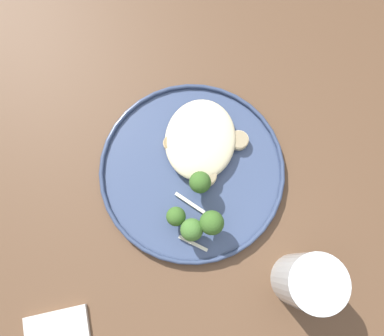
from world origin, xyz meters
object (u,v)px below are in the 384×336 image
(seared_scallop_on_noodles, at_px, (239,140))
(water_glass, at_px, (305,281))
(seared_scallop_right_edge, at_px, (190,153))
(broccoli_floret_tall_stalk, at_px, (200,183))
(dinner_plate, at_px, (192,170))
(broccoli_floret_near_rim, at_px, (212,223))
(broccoli_floret_front_edge, at_px, (192,230))
(broccoli_floret_right_tilted, at_px, (176,217))
(seared_scallop_rear_pale, at_px, (201,139))
(seared_scallop_left_edge, at_px, (171,144))
(seared_scallop_center_golden, at_px, (207,177))

(seared_scallop_on_noodles, bearing_deg, water_glass, 28.81)
(seared_scallop_right_edge, distance_m, broccoli_floret_tall_stalk, 0.06)
(dinner_plate, bearing_deg, broccoli_floret_near_rim, 25.48)
(broccoli_floret_near_rim, bearing_deg, water_glass, 65.99)
(broccoli_floret_near_rim, xyz_separation_m, broccoli_floret_front_edge, (0.01, -0.03, -0.01))
(broccoli_floret_right_tilted, relative_size, broccoli_floret_tall_stalk, 0.88)
(dinner_plate, relative_size, water_glass, 2.78)
(broccoli_floret_front_edge, height_order, water_glass, water_glass)
(seared_scallop_right_edge, distance_m, broccoli_floret_right_tilted, 0.11)
(seared_scallop_rear_pale, distance_m, broccoli_floret_near_rim, 0.14)
(seared_scallop_on_noodles, xyz_separation_m, broccoli_floret_front_edge, (0.15, -0.05, 0.02))
(seared_scallop_rear_pale, distance_m, seared_scallop_left_edge, 0.05)
(broccoli_floret_front_edge, bearing_deg, dinner_plate, -172.45)
(broccoli_floret_near_rim, distance_m, broccoli_floret_front_edge, 0.03)
(seared_scallop_right_edge, bearing_deg, seared_scallop_rear_pale, 149.11)
(broccoli_floret_right_tilted, distance_m, broccoli_floret_front_edge, 0.03)
(seared_scallop_rear_pale, height_order, water_glass, water_glass)
(seared_scallop_rear_pale, bearing_deg, dinner_plate, -9.41)
(seared_scallop_right_edge, relative_size, seared_scallop_rear_pale, 1.00)
(seared_scallop_center_golden, relative_size, broccoli_floret_right_tilted, 0.64)
(broccoli_floret_tall_stalk, height_order, broccoli_floret_near_rim, broccoli_floret_near_rim)
(seared_scallop_right_edge, xyz_separation_m, broccoli_floret_right_tilted, (0.10, -0.01, 0.02))
(seared_scallop_on_noodles, distance_m, water_glass, 0.23)
(seared_scallop_rear_pale, height_order, seared_scallop_left_edge, same)
(seared_scallop_left_edge, relative_size, broccoli_floret_tall_stalk, 0.46)
(seared_scallop_center_golden, relative_size, broccoli_floret_front_edge, 0.57)
(seared_scallop_right_edge, relative_size, broccoli_floret_near_rim, 0.59)
(dinner_plate, xyz_separation_m, broccoli_floret_near_rim, (0.08, 0.04, 0.04))
(broccoli_floret_near_rim, bearing_deg, dinner_plate, -154.52)
(seared_scallop_on_noodles, height_order, broccoli_floret_near_rim, broccoli_floret_near_rim)
(broccoli_floret_tall_stalk, bearing_deg, dinner_plate, -149.51)
(seared_scallop_left_edge, distance_m, water_glass, 0.28)
(seared_scallop_right_edge, xyz_separation_m, seared_scallop_on_noodles, (-0.03, 0.07, -0.00))
(seared_scallop_rear_pale, xyz_separation_m, seared_scallop_left_edge, (0.01, -0.05, 0.00))
(broccoli_floret_right_tilted, distance_m, broccoli_floret_near_rim, 0.05)
(dinner_plate, relative_size, seared_scallop_right_edge, 8.40)
(dinner_plate, xyz_separation_m, water_glass, (0.14, 0.18, 0.04))
(seared_scallop_rear_pale, distance_m, seared_scallop_on_noodles, 0.06)
(broccoli_floret_right_tilted, bearing_deg, dinner_plate, 171.19)
(broccoli_floret_right_tilted, bearing_deg, broccoli_floret_tall_stalk, 152.47)
(seared_scallop_center_golden, bearing_deg, seared_scallop_rear_pale, -164.52)
(broccoli_floret_tall_stalk, bearing_deg, seared_scallop_rear_pale, -174.31)
(seared_scallop_center_golden, relative_size, broccoli_floret_near_rim, 0.50)
(seared_scallop_center_golden, xyz_separation_m, broccoli_floret_tall_stalk, (0.02, -0.01, 0.02))
(dinner_plate, height_order, broccoli_floret_near_rim, broccoli_floret_near_rim)
(dinner_plate, relative_size, broccoli_floret_tall_stalk, 5.57)
(dinner_plate, xyz_separation_m, broccoli_floret_front_edge, (0.10, 0.01, 0.03))
(seared_scallop_right_edge, relative_size, water_glass, 0.33)
(dinner_plate, height_order, broccoli_floret_right_tilted, broccoli_floret_right_tilted)
(broccoli_floret_tall_stalk, relative_size, broccoli_floret_near_rim, 0.89)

